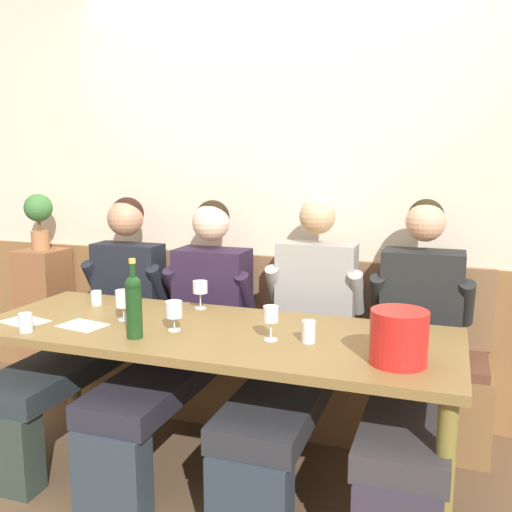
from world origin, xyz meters
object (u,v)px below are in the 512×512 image
Objects in this scene: wall_bench at (261,371)px; wine_glass_mid_right at (200,288)px; wine_bottle_clear_water at (134,304)px; ice_bucket at (399,337)px; person_center_right_seat at (416,349)px; wine_glass_near_bucket at (271,316)px; dining_table at (212,346)px; water_tumbler_left at (96,298)px; person_left_seat at (188,325)px; wine_glass_by_bottle at (174,311)px; person_center_left_seat at (299,341)px; water_tumbler_right at (309,332)px; water_tumbler_center at (26,323)px; wine_glass_center_front at (123,300)px; potted_plant at (39,215)px; person_right_seat at (95,319)px.

wall_bench reaches higher than wine_glass_mid_right.
ice_bucket is at bearing 2.91° from wine_bottle_clear_water.
ice_bucket is (-0.04, -0.52, 0.21)m from person_center_right_seat.
wine_bottle_clear_water is (-0.27, -0.93, 0.61)m from wall_bench.
wine_glass_near_bucket is (-0.55, 0.11, 0.00)m from ice_bucket.
wall_bench is at bearing 90.00° from dining_table.
person_center_right_seat reaches higher than ice_bucket.
water_tumbler_left is at bearing 166.50° from wine_glass_near_bucket.
wine_bottle_clear_water is (0.03, -0.58, 0.26)m from person_left_seat.
dining_table is 1.69× the size of person_center_right_seat.
wine_glass_by_bottle is at bearing -153.76° from dining_table.
water_tumbler_right is (0.14, -0.36, 0.17)m from person_center_left_seat.
wine_glass_near_bucket is 1.75× the size of water_tumbler_center.
water_tumbler_left is (-1.06, 0.26, -0.07)m from wine_glass_near_bucket.
person_center_left_seat reaches higher than wine_glass_center_front.
potted_plant is at bearing 143.37° from wine_bottle_clear_water.
water_tumbler_right is (-0.42, -0.39, 0.16)m from person_center_right_seat.
person_center_right_seat is at bearing 1.85° from wine_glass_mid_right.
person_center_left_seat is at bearing -49.16° from wall_bench.
water_tumbler_right is at bearing -10.70° from water_tumbler_left.
ice_bucket is at bearing 5.17° from water_tumbler_center.
wine_glass_center_front is at bearing -165.46° from person_center_right_seat.
wall_bench is 1.79m from potted_plant.
wine_glass_center_front is 0.32m from wine_glass_by_bottle.
wine_glass_mid_right is at bearing 50.26° from wine_glass_center_front.
wall_bench is 1.00m from person_right_seat.
dining_table is 10.13× the size of ice_bucket.
wall_bench is at bearing 52.63° from water_tumbler_center.
person_left_seat is at bearing -130.28° from wall_bench.
wine_glass_near_bucket reaches higher than water_tumbler_center.
wall_bench is 7.17× the size of wine_bottle_clear_water.
water_tumbler_right is (0.67, -0.35, -0.06)m from wine_glass_mid_right.
water_tumbler_right is at bearing 3.33° from wine_glass_by_bottle.
person_center_right_seat is 8.89× the size of wine_glass_center_front.
ice_bucket is at bearing -24.44° from person_left_seat.
person_center_left_seat is at bearing 22.01° from wine_glass_center_front.
person_left_seat is 5.83× the size of ice_bucket.
person_center_left_seat is at bearing -0.08° from person_right_seat.
person_center_right_seat is at bearing 5.50° from water_tumbler_left.
person_center_left_seat is at bearing 110.81° from water_tumbler_right.
wine_glass_mid_right is at bearing 47.66° from water_tumbler_center.
person_center_right_seat is at bearing -0.11° from person_left_seat.
dining_table is 0.24m from wine_glass_by_bottle.
water_tumbler_right is at bearing 161.41° from ice_bucket.
person_left_seat reaches higher than wine_glass_center_front.
wine_glass_mid_right is (-0.20, -0.39, 0.57)m from wall_bench.
water_tumbler_left is at bearing 87.55° from water_tumbler_center.
water_tumbler_right is 1.11× the size of water_tumbler_center.
person_right_seat reaches higher than ice_bucket.
potted_plant is at bearing 178.73° from wall_bench.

